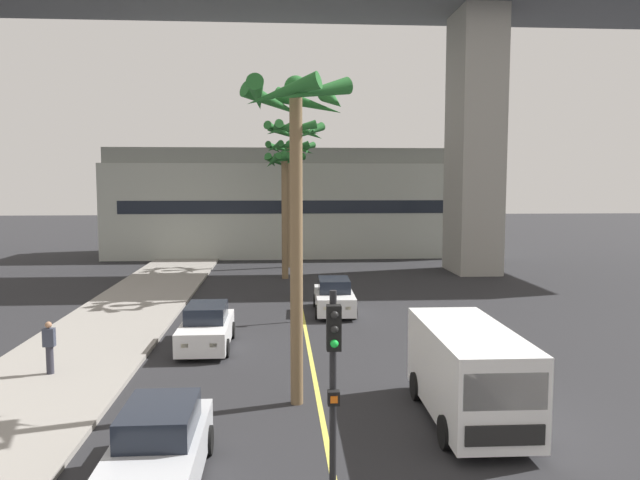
# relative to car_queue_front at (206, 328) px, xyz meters

# --- Properties ---
(sidewalk_left) EXTENTS (4.80, 80.00, 0.15)m
(sidewalk_left) POSITION_rel_car_queue_front_xyz_m (-4.29, -4.16, -0.65)
(sidewalk_left) COLOR gray
(sidewalk_left) RESTS_ON ground
(lane_stripe_center) EXTENTS (0.14, 56.00, 0.01)m
(lane_stripe_center) POSITION_rel_car_queue_front_xyz_m (3.71, 3.84, -0.72)
(lane_stripe_center) COLOR #DBCC4C
(lane_stripe_center) RESTS_ON ground
(bridge_overpass) EXTENTS (60.67, 8.00, 21.17)m
(bridge_overpass) POSITION_rel_car_queue_front_xyz_m (5.37, 17.73, 16.24)
(bridge_overpass) COLOR slate
(bridge_overpass) RESTS_ON ground
(pier_building_backdrop) EXTENTS (29.18, 8.04, 8.60)m
(pier_building_backdrop) POSITION_rel_car_queue_front_xyz_m (3.71, 28.79, 3.52)
(pier_building_backdrop) COLOR #ADB2A8
(pier_building_backdrop) RESTS_ON ground
(car_queue_front) EXTENTS (1.85, 4.11, 1.56)m
(car_queue_front) POSITION_rel_car_queue_front_xyz_m (0.00, 0.00, 0.00)
(car_queue_front) COLOR white
(car_queue_front) RESTS_ON ground
(car_queue_second) EXTENTS (1.93, 4.15, 1.56)m
(car_queue_second) POSITION_rel_car_queue_front_xyz_m (5.17, 5.59, 0.00)
(car_queue_second) COLOR white
(car_queue_second) RESTS_ON ground
(car_queue_third) EXTENTS (1.84, 4.10, 1.56)m
(car_queue_third) POSITION_rel_car_queue_front_xyz_m (0.22, -10.07, 0.00)
(car_queue_third) COLOR #B7BABF
(car_queue_third) RESTS_ON ground
(delivery_van) EXTENTS (2.21, 5.27, 2.36)m
(delivery_van) POSITION_rel_car_queue_front_xyz_m (7.34, -7.38, 0.57)
(delivery_van) COLOR white
(delivery_van) RESTS_ON ground
(traffic_light_median_near) EXTENTS (0.24, 0.37, 4.20)m
(traffic_light_median_near) POSITION_rel_car_queue_front_xyz_m (3.52, -12.04, 1.99)
(traffic_light_median_near) COLOR black
(traffic_light_median_near) RESTS_ON ground
(traffic_light_median_far) EXTENTS (0.24, 0.37, 4.20)m
(traffic_light_median_far) POSITION_rel_car_queue_front_xyz_m (3.42, 3.77, 1.99)
(traffic_light_median_far) COLOR black
(traffic_light_median_far) RESTS_ON ground
(palm_tree_near_median) EXTENTS (3.57, 3.58, 8.86)m
(palm_tree_near_median) POSITION_rel_car_queue_front_xyz_m (3.49, 20.71, 6.68)
(palm_tree_near_median) COLOR brown
(palm_tree_near_median) RESTS_ON ground
(palm_tree_mid_median) EXTENTS (2.66, 2.67, 7.86)m
(palm_tree_mid_median) POSITION_rel_car_queue_front_xyz_m (3.04, 15.67, 5.57)
(palm_tree_mid_median) COLOR brown
(palm_tree_mid_median) RESTS_ON ground
(palm_tree_far_median) EXTENTS (3.19, 3.17, 9.13)m
(palm_tree_far_median) POSITION_rel_car_queue_front_xyz_m (3.49, 9.40, 6.67)
(palm_tree_far_median) COLOR brown
(palm_tree_far_median) RESTS_ON ground
(palm_tree_farthest_median) EXTENTS (2.97, 3.10, 8.74)m
(palm_tree_farthest_median) POSITION_rel_car_queue_front_xyz_m (3.09, -5.85, 6.36)
(palm_tree_farthest_median) COLOR brown
(palm_tree_farthest_median) RESTS_ON ground
(pedestrian_near_crosswalk) EXTENTS (0.34, 0.22, 1.62)m
(pedestrian_near_crosswalk) POSITION_rel_car_queue_front_xyz_m (-4.37, -3.22, 0.28)
(pedestrian_near_crosswalk) COLOR #2D2D38
(pedestrian_near_crosswalk) RESTS_ON sidewalk_left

